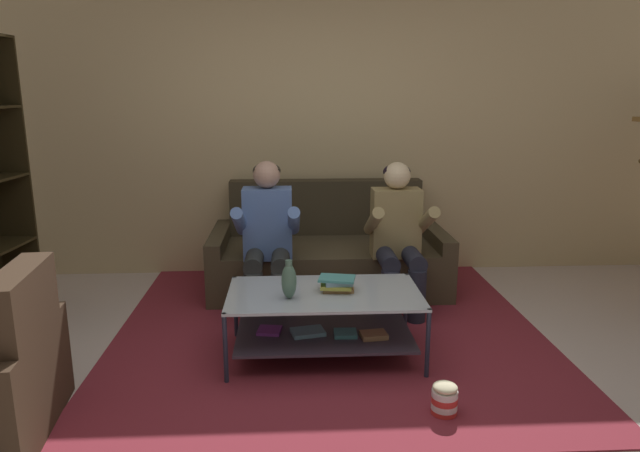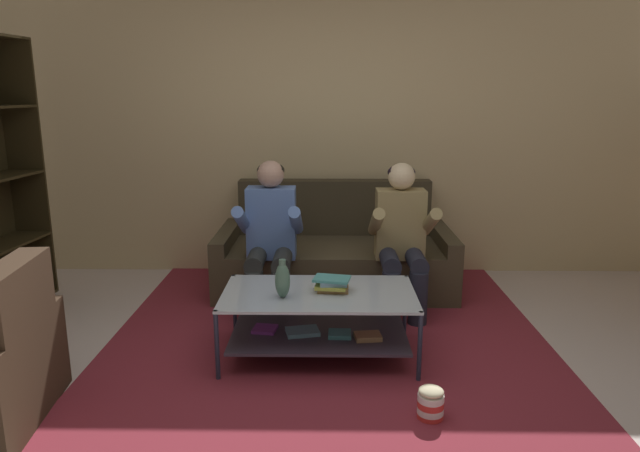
{
  "view_description": "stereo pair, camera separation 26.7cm",
  "coord_description": "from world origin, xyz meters",
  "px_view_note": "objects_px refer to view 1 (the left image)",
  "views": [
    {
      "loc": [
        -0.18,
        -2.91,
        1.69
      ],
      "look_at": [
        0.03,
        1.04,
        0.76
      ],
      "focal_mm": 32.0,
      "sensor_mm": 36.0,
      "label": 1
    },
    {
      "loc": [
        0.08,
        -2.92,
        1.69
      ],
      "look_at": [
        0.03,
        1.04,
        0.76
      ],
      "focal_mm": 32.0,
      "sensor_mm": 36.0,
      "label": 2
    }
  ],
  "objects_px": {
    "vase": "(289,281)",
    "person_seated_left": "(267,233)",
    "book_stack": "(338,284)",
    "person_seated_right": "(398,232)",
    "popcorn_tub": "(444,399)",
    "couch": "(328,255)",
    "coffee_table": "(324,314)"
  },
  "relations": [
    {
      "from": "couch",
      "to": "person_seated_right",
      "type": "distance_m",
      "value": 0.84
    },
    {
      "from": "vase",
      "to": "book_stack",
      "type": "height_order",
      "value": "vase"
    },
    {
      "from": "coffee_table",
      "to": "popcorn_tub",
      "type": "xyz_separation_m",
      "value": [
        0.6,
        -0.73,
        -0.2
      ]
    },
    {
      "from": "person_seated_right",
      "to": "popcorn_tub",
      "type": "bearing_deg",
      "value": -90.87
    },
    {
      "from": "person_seated_right",
      "to": "coffee_table",
      "type": "bearing_deg",
      "value": -127.5
    },
    {
      "from": "book_stack",
      "to": "popcorn_tub",
      "type": "distance_m",
      "value": 0.99
    },
    {
      "from": "vase",
      "to": "popcorn_tub",
      "type": "height_order",
      "value": "vase"
    },
    {
      "from": "coffee_table",
      "to": "book_stack",
      "type": "distance_m",
      "value": 0.22
    },
    {
      "from": "vase",
      "to": "couch",
      "type": "bearing_deg",
      "value": 77.06
    },
    {
      "from": "popcorn_tub",
      "to": "book_stack",
      "type": "bearing_deg",
      "value": 124.5
    },
    {
      "from": "coffee_table",
      "to": "popcorn_tub",
      "type": "distance_m",
      "value": 0.97
    },
    {
      "from": "person_seated_left",
      "to": "vase",
      "type": "relative_size",
      "value": 4.79
    },
    {
      "from": "coffee_table",
      "to": "book_stack",
      "type": "xyz_separation_m",
      "value": [
        0.09,
        0.02,
        0.2
      ]
    },
    {
      "from": "person_seated_left",
      "to": "popcorn_tub",
      "type": "height_order",
      "value": "person_seated_left"
    },
    {
      "from": "couch",
      "to": "person_seated_right",
      "type": "height_order",
      "value": "person_seated_right"
    },
    {
      "from": "person_seated_right",
      "to": "vase",
      "type": "distance_m",
      "value": 1.25
    },
    {
      "from": "person_seated_right",
      "to": "book_stack",
      "type": "xyz_separation_m",
      "value": [
        -0.54,
        -0.79,
        -0.14
      ]
    },
    {
      "from": "couch",
      "to": "book_stack",
      "type": "bearing_deg",
      "value": -91.32
    },
    {
      "from": "person_seated_right",
      "to": "popcorn_tub",
      "type": "distance_m",
      "value": 1.63
    },
    {
      "from": "coffee_table",
      "to": "vase",
      "type": "relative_size",
      "value": 5.0
    },
    {
      "from": "couch",
      "to": "person_seated_left",
      "type": "height_order",
      "value": "person_seated_left"
    },
    {
      "from": "person_seated_right",
      "to": "coffee_table",
      "type": "relative_size",
      "value": 0.95
    },
    {
      "from": "person_seated_left",
      "to": "person_seated_right",
      "type": "relative_size",
      "value": 1.01
    },
    {
      "from": "person_seated_left",
      "to": "person_seated_right",
      "type": "xyz_separation_m",
      "value": [
        1.01,
        -0.0,
        -0.01
      ]
    },
    {
      "from": "coffee_table",
      "to": "popcorn_tub",
      "type": "bearing_deg",
      "value": -50.57
    },
    {
      "from": "vase",
      "to": "popcorn_tub",
      "type": "distance_m",
      "value": 1.14
    },
    {
      "from": "book_stack",
      "to": "vase",
      "type": "bearing_deg",
      "value": -158.79
    },
    {
      "from": "couch",
      "to": "coffee_table",
      "type": "xyz_separation_m",
      "value": [
        -0.12,
        -1.39,
        0.01
      ]
    },
    {
      "from": "person_seated_left",
      "to": "coffee_table",
      "type": "bearing_deg",
      "value": -64.49
    },
    {
      "from": "couch",
      "to": "popcorn_tub",
      "type": "distance_m",
      "value": 2.18
    },
    {
      "from": "vase",
      "to": "person_seated_left",
      "type": "bearing_deg",
      "value": 100.17
    },
    {
      "from": "book_stack",
      "to": "coffee_table",
      "type": "bearing_deg",
      "value": -168.03
    }
  ]
}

